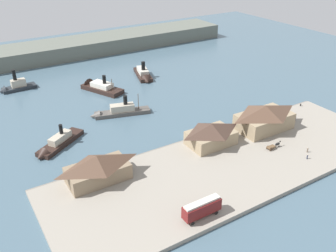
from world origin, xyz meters
name	(u,v)px	position (x,y,z in m)	size (l,w,h in m)	color
ground_plane	(190,135)	(0.00, 0.00, 0.00)	(320.00, 320.00, 0.00)	#476070
quay_promenade	(232,164)	(0.00, -22.00, 0.60)	(110.00, 36.00, 1.20)	gray
seawall_edge	(196,138)	(0.00, -3.60, 0.50)	(110.00, 0.80, 1.00)	slate
ferry_shed_central_terminal	(98,168)	(-36.73, -9.29, 5.13)	(16.92, 9.21, 7.72)	#847056
ferry_shed_west_terminal	(211,134)	(1.04, -10.18, 4.89)	(14.86, 9.99, 7.26)	#998466
ferry_shed_east_terminal	(264,117)	(22.80, -11.43, 5.57)	(19.07, 11.47, 8.61)	#998466
street_tram	(202,208)	(-21.50, -35.91, 3.81)	(9.86, 2.86, 4.50)	maroon
horse_cart	(274,146)	(16.18, -22.65, 2.13)	(5.57, 1.44, 1.87)	brown
pedestrian_standing_center	(307,157)	(20.28, -32.27, 1.89)	(0.38, 0.38, 1.52)	#33384C
pedestrian_near_east_shed	(307,150)	(23.38, -29.76, 1.90)	(0.38, 0.38, 1.54)	#6B5B4C
pedestrian_near_west_shed	(295,119)	(37.08, -13.08, 1.98)	(0.42, 0.42, 1.71)	#33384C
mooring_post_west	(286,109)	(41.18, -4.83, 1.65)	(0.44, 0.44, 0.90)	black
mooring_post_center_west	(301,105)	(48.68, -5.53, 1.65)	(0.44, 0.44, 0.90)	black
ferry_mid_harbor	(144,75)	(13.00, 56.89, 1.47)	(10.78, 20.60, 9.42)	black
ferry_outer_harbor	(117,112)	(-14.72, 26.95, 1.47)	(22.93, 10.27, 9.09)	#514C47
ferry_departing_north	(56,145)	(-41.24, 15.37, 1.21)	(19.24, 15.24, 8.27)	black
ferry_moored_east	(98,87)	(-11.23, 54.31, 1.42)	(14.68, 21.88, 9.62)	black
ferry_approaching_west	(15,87)	(-42.13, 72.79, 1.60)	(15.55, 5.60, 10.74)	#23282D
far_headland	(78,47)	(0.00, 110.00, 4.00)	(180.00, 24.00, 8.00)	#60665B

